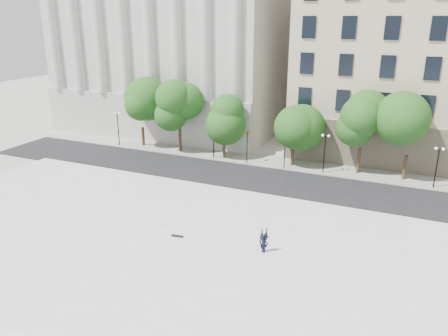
{
  "coord_description": "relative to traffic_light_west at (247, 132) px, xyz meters",
  "views": [
    {
      "loc": [
        14.82,
        -20.26,
        15.32
      ],
      "look_at": [
        1.53,
        10.0,
        3.84
      ],
      "focal_mm": 35.0,
      "sensor_mm": 36.0,
      "label": 1
    }
  ],
  "objects": [
    {
      "name": "ground",
      "position": [
        1.13,
        -22.3,
        -3.66
      ],
      "size": [
        160.0,
        160.0,
        0.0
      ],
      "primitive_type": "plane",
      "color": "#B8B6AD",
      "rests_on": "ground"
    },
    {
      "name": "traffic_light_east",
      "position": [
        4.22,
        0.0,
        0.09
      ],
      "size": [
        0.89,
        1.9,
        4.25
      ],
      "color": "black",
      "rests_on": "ground"
    },
    {
      "name": "traffic_light_west",
      "position": [
        0.0,
        0.0,
        0.0
      ],
      "size": [
        0.93,
        1.67,
        4.16
      ],
      "color": "black",
      "rests_on": "ground"
    },
    {
      "name": "person_lying",
      "position": [
        8.04,
        -17.96,
        -2.97
      ],
      "size": [
        1.4,
        1.81,
        0.47
      ],
      "primitive_type": "imported",
      "rotation": [
        -1.54,
        0.0,
        0.52
      ],
      "color": "black",
      "rests_on": "plaza"
    },
    {
      "name": "street",
      "position": [
        1.13,
        -4.3,
        -3.65
      ],
      "size": [
        60.0,
        8.0,
        0.02
      ],
      "primitive_type": "cube",
      "color": "black",
      "rests_on": "ground"
    },
    {
      "name": "plaza",
      "position": [
        1.13,
        -19.3,
        -3.43
      ],
      "size": [
        44.0,
        22.0,
        0.45
      ],
      "primitive_type": "cube",
      "color": "white",
      "rests_on": "ground"
    },
    {
      "name": "far_sidewalk",
      "position": [
        1.13,
        1.7,
        -3.6
      ],
      "size": [
        60.0,
        4.0,
        0.12
      ],
      "primitive_type": "cube",
      "color": "#A6A499",
      "rests_on": "ground"
    },
    {
      "name": "skateboard",
      "position": [
        1.69,
        -18.41,
        -3.17
      ],
      "size": [
        0.88,
        0.34,
        0.09
      ],
      "primitive_type": "cube",
      "rotation": [
        0.0,
        0.0,
        0.15
      ],
      "color": "black",
      "rests_on": "plaza"
    },
    {
      "name": "lamp_posts",
      "position": [
        1.24,
        0.3,
        -0.75
      ],
      "size": [
        36.71,
        0.28,
        4.3
      ],
      "color": "black",
      "rests_on": "ground"
    },
    {
      "name": "street_trees",
      "position": [
        0.26,
        1.36,
        1.33
      ],
      "size": [
        34.7,
        5.02,
        7.93
      ],
      "color": "#382619",
      "rests_on": "ground"
    },
    {
      "name": "building_west",
      "position": [
        -15.87,
        16.27,
        9.23
      ],
      "size": [
        31.5,
        27.65,
        25.6
      ],
      "color": "#BCBBB7",
      "rests_on": "ground"
    }
  ]
}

